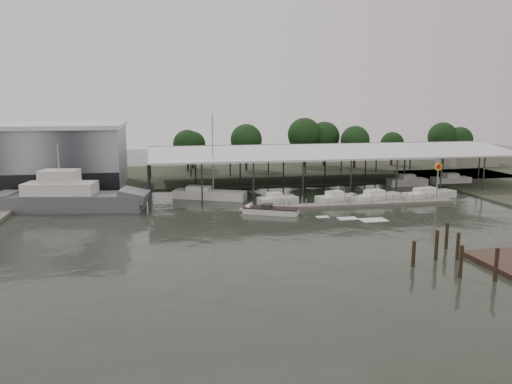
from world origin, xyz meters
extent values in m
plane|color=#242A22|center=(0.00, 0.00, 0.00)|extent=(200.00, 200.00, 0.00)
cube|color=#3B4030|center=(0.00, 42.00, 0.10)|extent=(140.00, 30.00, 0.30)
cube|color=#979DA1|center=(-28.00, 30.00, 5.00)|extent=(24.00, 20.00, 10.00)
cube|color=black|center=(-28.00, 19.95, 2.00)|extent=(24.00, 0.30, 4.00)
cube|color=white|center=(-28.00, 30.00, 10.20)|extent=(24.50, 20.50, 0.60)
cube|color=#2D3032|center=(17.00, 28.00, 6.76)|extent=(58.00, 0.40, 0.30)
cylinder|color=#2D3032|center=(-12.00, 16.50, 2.75)|extent=(0.24, 0.24, 5.50)
cylinder|color=#2D3032|center=(-12.00, 39.50, 2.75)|extent=(0.24, 0.24, 5.50)
cylinder|color=#2D3032|center=(46.00, 39.50, 2.75)|extent=(0.24, 0.24, 5.50)
cube|color=slate|center=(-30.00, 14.00, 0.25)|extent=(3.00, 18.00, 0.50)
cube|color=slate|center=(15.00, 10.00, 0.20)|extent=(28.00, 2.00, 0.40)
cylinder|color=gray|center=(2.00, 9.10, 0.80)|extent=(0.10, 0.10, 1.20)
cylinder|color=gray|center=(28.00, 10.90, 0.80)|extent=(0.10, 0.10, 1.20)
cube|color=gray|center=(14.00, 10.00, 0.70)|extent=(0.30, 0.30, 0.70)
cylinder|color=gray|center=(27.00, 10.00, 2.50)|extent=(0.16, 0.16, 5.00)
cylinder|color=yellow|center=(27.00, 10.00, 5.00)|extent=(1.10, 0.12, 1.10)
cylinder|color=red|center=(27.00, 9.93, 5.00)|extent=(0.70, 0.05, 0.70)
cube|color=gray|center=(55.00, 45.00, 2.00)|extent=(10.00, 8.00, 4.00)
cube|color=#555A5F|center=(-21.88, 14.79, 0.90)|extent=(19.23, 7.79, 2.40)
cube|color=#555A5F|center=(-13.77, 13.39, 1.90)|extent=(4.26, 5.03, 1.87)
cube|color=white|center=(-22.99, 14.98, 2.69)|extent=(9.32, 5.32, 1.80)
cube|color=white|center=(-22.99, 14.98, 4.39)|extent=(4.99, 4.04, 1.61)
cylinder|color=gray|center=(-22.99, 14.98, 6.79)|extent=(0.18, 0.18, 3.50)
cube|color=gray|center=(-29.99, 16.19, 2.21)|extent=(2.98, 4.81, 0.15)
cube|color=white|center=(-3.45, 18.74, 0.50)|extent=(10.55, 6.73, 1.40)
cube|color=white|center=(-4.96, 19.44, 1.40)|extent=(3.78, 3.03, 0.80)
cylinder|color=gray|center=(-2.98, 18.53, 6.49)|extent=(0.16, 0.16, 11.18)
cylinder|color=gray|center=(-4.68, 19.31, 1.90)|extent=(3.23, 1.58, 0.12)
cube|color=white|center=(2.95, 7.42, 0.35)|extent=(7.01, 4.84, 0.90)
cone|color=white|center=(-0.04, 8.91, 0.35)|extent=(2.32, 2.50, 2.00)
cube|color=black|center=(2.95, 7.42, 0.75)|extent=(7.03, 4.89, 0.12)
cube|color=#2D3032|center=(2.46, 7.66, 1.00)|extent=(1.70, 1.79, 0.50)
cube|color=silver|center=(8.69, 4.56, 0.02)|extent=(2.30, 1.50, 0.04)
cube|color=silver|center=(11.38, 3.22, 0.02)|extent=(3.10, 2.00, 0.04)
cube|color=silver|center=(14.06, 1.88, 0.02)|extent=(3.90, 2.50, 0.04)
cube|color=white|center=(5.17, 12.93, 0.50)|extent=(5.65, 3.32, 1.10)
cube|color=white|center=(4.67, 12.93, 1.30)|extent=(2.16, 1.98, 0.70)
cube|color=white|center=(13.56, 12.42, 0.50)|extent=(6.52, 3.49, 1.10)
cube|color=white|center=(13.06, 12.42, 1.30)|extent=(2.46, 2.04, 0.70)
cube|color=white|center=(19.31, 12.27, 0.50)|extent=(7.67, 3.94, 1.10)
cube|color=white|center=(18.81, 12.27, 1.30)|extent=(2.89, 2.19, 0.70)
cube|color=white|center=(27.28, 12.71, 0.50)|extent=(9.21, 4.38, 1.10)
cube|color=white|center=(26.78, 12.71, 1.30)|extent=(3.44, 2.34, 0.70)
cylinder|color=#302618|center=(14.95, -13.61, 0.92)|extent=(0.32, 0.32, 3.04)
cylinder|color=#302618|center=(14.73, -19.01, 1.03)|extent=(0.32, 0.32, 3.25)
cylinder|color=#302618|center=(10.27, -14.48, 0.79)|extent=(0.32, 0.32, 2.78)
cylinder|color=#302618|center=(13.07, -13.33, 1.04)|extent=(0.32, 0.32, 3.29)
cylinder|color=#302618|center=(15.87, -10.40, 0.95)|extent=(0.32, 0.32, 3.11)
cylinder|color=#302618|center=(12.53, -17.78, 1.01)|extent=(0.32, 0.32, 3.23)
cylinder|color=black|center=(-4.82, 47.71, 2.00)|extent=(0.50, 0.50, 4.00)
sphere|color=#173616|center=(-4.82, 47.71, 5.60)|extent=(5.60, 5.60, 5.60)
cylinder|color=black|center=(-3.58, 50.94, 1.88)|extent=(0.50, 0.50, 3.77)
sphere|color=#173616|center=(-3.58, 50.94, 5.28)|extent=(5.28, 5.28, 5.28)
cylinder|color=black|center=(6.80, 46.59, 2.25)|extent=(0.50, 0.50, 4.51)
sphere|color=#173616|center=(6.80, 46.59, 6.31)|extent=(6.31, 6.31, 6.31)
cylinder|color=black|center=(19.73, 49.59, 2.51)|extent=(0.50, 0.50, 5.02)
sphere|color=#173616|center=(19.73, 49.59, 7.03)|extent=(7.03, 7.03, 7.03)
cylinder|color=black|center=(24.24, 49.89, 2.31)|extent=(0.50, 0.50, 4.62)
sphere|color=#173616|center=(24.24, 49.89, 6.47)|extent=(6.47, 6.47, 6.47)
cylinder|color=black|center=(29.35, 45.43, 2.13)|extent=(0.50, 0.50, 4.27)
sphere|color=#173616|center=(29.35, 45.43, 5.98)|extent=(5.98, 5.98, 5.98)
cylinder|color=black|center=(39.03, 48.25, 1.77)|extent=(0.50, 0.50, 3.55)
sphere|color=#173616|center=(39.03, 48.25, 4.96)|extent=(4.96, 4.96, 4.96)
cylinder|color=black|center=(50.68, 47.98, 2.24)|extent=(0.50, 0.50, 4.49)
sphere|color=#173616|center=(50.68, 47.98, 6.29)|extent=(6.29, 6.29, 6.29)
cylinder|color=black|center=(53.98, 46.60, 2.02)|extent=(0.50, 0.50, 4.03)
sphere|color=#173616|center=(53.98, 46.60, 5.64)|extent=(5.64, 5.64, 5.64)
camera|label=1|loc=(-10.55, -51.51, 13.61)|focal=35.00mm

